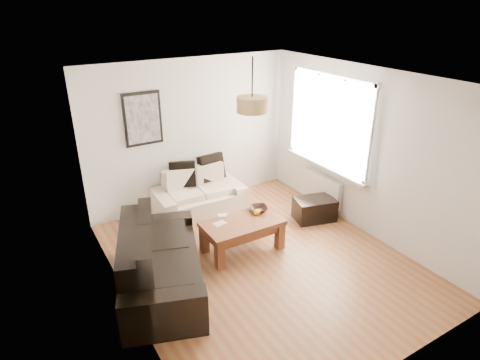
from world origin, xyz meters
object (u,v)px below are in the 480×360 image
coffee_table (242,236)px  ottoman (315,209)px  sofa_leather (161,259)px  loveseat_cream (199,193)px

coffee_table → ottoman: size_ratio=1.76×
sofa_leather → ottoman: 2.91m
loveseat_cream → ottoman: (1.58, -1.23, -0.19)m
ottoman → loveseat_cream: bearing=141.9°
coffee_table → loveseat_cream: bearing=91.7°
sofa_leather → loveseat_cream: bearing=-20.1°
ottoman → coffee_table: bearing=-174.3°
loveseat_cream → ottoman: 2.01m
sofa_leather → coffee_table: bearing=-62.4°
sofa_leather → ottoman: sofa_leather is taller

